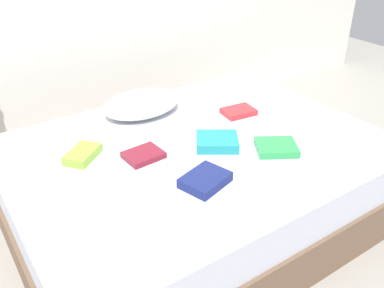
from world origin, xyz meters
TOP-DOWN VIEW (x-y plane):
  - ground_plane at (0.00, 0.00)m, footprint 8.00×8.00m
  - bed at (0.00, 0.00)m, footprint 2.00×1.50m
  - pillow at (-0.06, 0.51)m, footprint 0.49×0.34m
  - textbook_green at (0.31, -0.28)m, footprint 0.27×0.26m
  - textbook_lime at (-0.56, 0.21)m, footprint 0.23×0.22m
  - textbook_navy at (-0.18, -0.32)m, footprint 0.25×0.22m
  - textbook_maroon at (-0.30, 0.05)m, footprint 0.20×0.16m
  - textbook_teal at (0.08, -0.07)m, footprint 0.29×0.28m
  - textbook_red at (0.43, 0.17)m, footprint 0.21×0.16m

SIDE VIEW (x-z plane):
  - ground_plane at x=0.00m, z-range 0.00..0.00m
  - bed at x=0.00m, z-range 0.00..0.50m
  - textbook_maroon at x=-0.30m, z-range 0.50..0.53m
  - textbook_red at x=0.43m, z-range 0.50..0.53m
  - textbook_green at x=0.31m, z-range 0.50..0.54m
  - textbook_lime at x=-0.56m, z-range 0.50..0.55m
  - textbook_navy at x=-0.18m, z-range 0.50..0.55m
  - textbook_teal at x=0.08m, z-range 0.50..0.55m
  - pillow at x=-0.06m, z-range 0.50..0.63m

